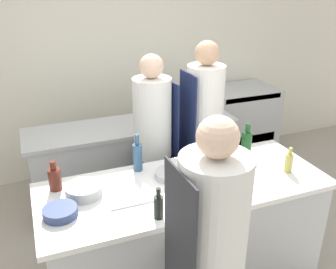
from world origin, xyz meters
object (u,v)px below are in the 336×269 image
object	(u,v)px
oven_range	(238,123)
bottle_olive_oil	(159,206)
bowl_prep_small	(84,190)
bottle_cooking_oil	(55,178)
bottle_water	(176,181)
chef_at_prep_near	(210,256)
bowl_ceramic_blue	(60,212)
chef_at_stove	(153,147)
bottle_wine	(247,142)
bowl_mixing_large	(171,174)
cup	(214,176)
bottle_sauce	(138,156)
chef_at_pass_far	(203,136)
bottle_vinegar	(289,162)

from	to	relation	value
oven_range	bottle_olive_oil	size ratio (longest dim) A/B	4.45
oven_range	bowl_prep_small	size ratio (longest dim) A/B	3.74
bottle_cooking_oil	bottle_water	world-z (taller)	bottle_water
chef_at_prep_near	bowl_ceramic_blue	size ratio (longest dim) A/B	7.69
chef_at_stove	bottle_wine	xyz separation A→B (m)	(0.68, -0.46, 0.14)
oven_range	bowl_mixing_large	size ratio (longest dim) A/B	4.02
chef_at_prep_near	bottle_olive_oil	bearing A→B (deg)	22.98
chef_at_stove	cup	world-z (taller)	chef_at_stove
bottle_cooking_oil	bottle_sauce	size ratio (longest dim) A/B	0.74
bowl_ceramic_blue	oven_range	bearing A→B (deg)	36.96
bottle_sauce	cup	size ratio (longest dim) A/B	3.16
chef_at_stove	bowl_ceramic_blue	world-z (taller)	chef_at_stove
chef_at_pass_far	bottle_vinegar	bearing A→B (deg)	-160.41
bottle_vinegar	bowl_ceramic_blue	size ratio (longest dim) A/B	0.93
chef_at_pass_far	cup	bearing A→B (deg)	157.27
bottle_wine	bowl_mixing_large	world-z (taller)	bottle_wine
chef_at_stove	bowl_prep_small	bearing A→B (deg)	-59.93
bottle_olive_oil	bowl_prep_small	size ratio (longest dim) A/B	0.84
chef_at_prep_near	cup	size ratio (longest dim) A/B	17.56
oven_range	bottle_sauce	size ratio (longest dim) A/B	3.15
chef_at_stove	bowl_prep_small	xyz separation A→B (m)	(-0.72, -0.61, 0.07)
bowl_prep_small	bowl_ceramic_blue	bearing A→B (deg)	-134.06
bowl_mixing_large	bowl_prep_small	distance (m)	0.65
bottle_sauce	cup	world-z (taller)	bottle_sauce
chef_at_pass_far	bottle_cooking_oil	world-z (taller)	chef_at_pass_far
chef_at_prep_near	bowl_ceramic_blue	world-z (taller)	chef_at_prep_near
bottle_cooking_oil	bottle_water	bearing A→B (deg)	-26.25
bottle_cooking_oil	oven_range	bearing A→B (deg)	31.64
chef_at_prep_near	bottle_olive_oil	distance (m)	0.44
bottle_water	chef_at_stove	bearing A→B (deg)	81.50
bottle_olive_oil	bottle_water	world-z (taller)	bottle_water
oven_range	bottle_vinegar	distance (m)	2.08
chef_at_pass_far	cup	xyz separation A→B (m)	(-0.28, -0.74, 0.03)
bowl_prep_small	bowl_ceramic_blue	distance (m)	0.26
bottle_water	cup	distance (m)	0.35
chef_at_pass_far	bowl_ceramic_blue	distance (m)	1.59
bottle_sauce	chef_at_pass_far	bearing A→B (deg)	26.53
bowl_prep_small	bottle_sauce	bearing A→B (deg)	24.27
bottle_cooking_oil	bottle_vinegar	bearing A→B (deg)	-12.83
bottle_vinegar	bowl_mixing_large	xyz separation A→B (m)	(-0.88, 0.25, -0.05)
chef_at_pass_far	bottle_sauce	size ratio (longest dim) A/B	5.88
bottle_olive_oil	bowl_mixing_large	xyz separation A→B (m)	(0.26, 0.44, -0.06)
oven_range	bottle_cooking_oil	size ratio (longest dim) A/B	4.27
chef_at_stove	bottle_sauce	bearing A→B (deg)	-43.51
bottle_sauce	bottle_water	size ratio (longest dim) A/B	1.05
chef_at_prep_near	bottle_vinegar	bearing A→B (deg)	-61.49
bottle_vinegar	bottle_sauce	world-z (taller)	bottle_sauce
chef_at_stove	bottle_cooking_oil	xyz separation A→B (m)	(-0.89, -0.46, 0.12)
bottle_wine	bottle_water	xyz separation A→B (m)	(-0.81, -0.38, 0.01)
bottle_vinegar	bottle_cooking_oil	bearing A→B (deg)	167.17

